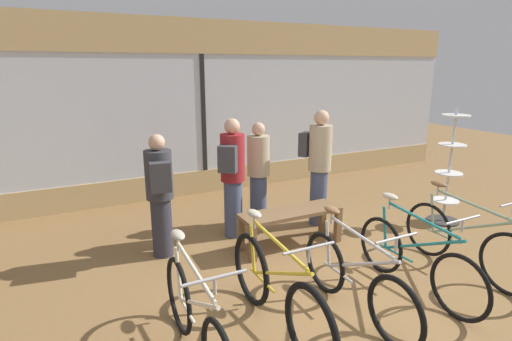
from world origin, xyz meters
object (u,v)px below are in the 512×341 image
(bicycle_left, at_px, (276,292))
(customer_near_rack, at_px, (318,164))
(bicycle_right, at_px, (415,259))
(customer_mid_floor, at_px, (232,175))
(bicycle_far_left, at_px, (196,322))
(customer_near_bench, at_px, (160,193))
(customer_by_window, at_px, (258,172))
(bicycle_center, at_px, (355,280))
(display_bench, at_px, (291,217))
(bicycle_far_right, at_px, (464,241))
(accessory_rack, at_px, (448,177))

(bicycle_left, xyz_separation_m, customer_near_rack, (1.86, 2.01, 0.55))
(bicycle_right, height_order, customer_mid_floor, customer_mid_floor)
(customer_mid_floor, bearing_deg, customer_near_rack, -5.65)
(bicycle_left, bearing_deg, bicycle_far_left, -173.75)
(customer_mid_floor, distance_m, customer_near_bench, 1.07)
(customer_by_window, xyz_separation_m, customer_mid_floor, (-0.56, -0.30, 0.09))
(bicycle_left, distance_m, bicycle_center, 0.81)
(customer_near_rack, bearing_deg, display_bench, -146.92)
(customer_near_bench, bearing_deg, bicycle_far_left, -96.53)
(bicycle_far_right, distance_m, customer_mid_floor, 3.01)
(accessory_rack, distance_m, customer_near_rack, 2.03)
(bicycle_right, distance_m, display_bench, 1.68)
(customer_by_window, relative_size, customer_mid_floor, 0.93)
(bicycle_far_left, bearing_deg, display_bench, 40.36)
(bicycle_far_left, relative_size, customer_by_window, 1.10)
(bicycle_right, height_order, accessory_rack, accessory_rack)
(bicycle_center, height_order, customer_by_window, customer_by_window)
(bicycle_right, relative_size, display_bench, 1.23)
(bicycle_left, xyz_separation_m, customer_mid_floor, (0.50, 2.14, 0.52))
(bicycle_left, relative_size, customer_near_bench, 1.15)
(bicycle_right, bearing_deg, customer_mid_floor, 117.53)
(customer_near_rack, relative_size, customer_by_window, 1.12)
(display_bench, height_order, customer_by_window, customer_by_window)
(bicycle_far_right, bearing_deg, accessory_rack, 45.34)
(customer_near_rack, height_order, customer_by_window, customer_near_rack)
(accessory_rack, height_order, display_bench, accessory_rack)
(bicycle_right, xyz_separation_m, customer_by_window, (-0.60, 2.53, 0.44))
(bicycle_left, bearing_deg, customer_near_bench, 105.63)
(bicycle_far_right, bearing_deg, bicycle_far_left, -179.03)
(bicycle_center, bearing_deg, bicycle_far_right, 3.27)
(bicycle_far_left, bearing_deg, bicycle_right, 0.07)
(bicycle_far_right, bearing_deg, customer_mid_floor, 132.87)
(display_bench, bearing_deg, bicycle_far_left, -139.64)
(bicycle_far_left, distance_m, bicycle_left, 0.80)
(bicycle_far_left, distance_m, bicycle_right, 2.45)
(bicycle_center, bearing_deg, bicycle_far_left, 178.50)
(bicycle_far_right, distance_m, customer_by_window, 2.90)
(customer_near_bench, bearing_deg, customer_near_rack, 0.58)
(bicycle_center, bearing_deg, display_bench, 80.82)
(bicycle_center, distance_m, bicycle_right, 0.86)
(bicycle_right, height_order, display_bench, bicycle_right)
(bicycle_center, relative_size, display_bench, 1.20)
(customer_mid_floor, bearing_deg, bicycle_right, -62.47)
(customer_near_bench, bearing_deg, display_bench, -16.86)
(accessory_rack, xyz_separation_m, customer_near_rack, (-1.83, 0.85, 0.23))
(bicycle_left, xyz_separation_m, accessory_rack, (3.69, 1.16, 0.33))
(bicycle_left, distance_m, customer_mid_floor, 2.26)
(accessory_rack, distance_m, customer_mid_floor, 3.34)
(display_bench, relative_size, customer_by_window, 0.89)
(bicycle_left, distance_m, bicycle_right, 1.66)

